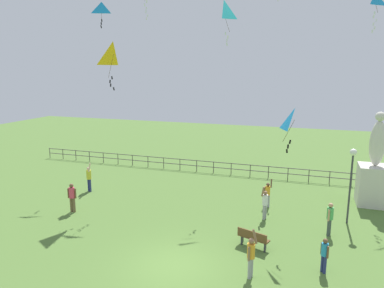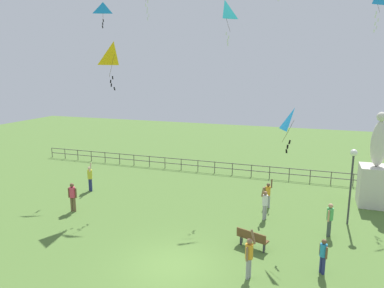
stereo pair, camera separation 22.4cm
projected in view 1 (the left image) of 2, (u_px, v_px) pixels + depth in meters
name	position (u px, v px, depth m)	size (l,w,h in m)	color
ground_plane	(173.00, 266.00, 15.06)	(80.00, 80.00, 0.00)	#517533
statue_monument	(374.00, 176.00, 21.62)	(1.79, 1.79, 5.73)	beige
lamppost	(352.00, 169.00, 18.67)	(0.36, 0.36, 4.11)	#38383D
park_bench	(253.00, 238.00, 16.54)	(1.55, 0.89, 0.85)	brown
person_0	(268.00, 193.00, 21.34)	(0.48, 0.29, 1.79)	#99999E
person_1	(89.00, 177.00, 24.13)	(0.51, 0.42, 2.03)	navy
person_2	(265.00, 203.00, 19.61)	(0.37, 0.48, 1.92)	#99999E
person_4	(330.00, 217.00, 17.66)	(0.32, 0.49, 1.70)	#3F4C47
person_5	(72.00, 196.00, 20.58)	(0.51, 0.32, 1.73)	brown
person_6	(251.00, 255.00, 14.01)	(0.39, 0.51, 1.98)	#99999E
person_7	(324.00, 253.00, 14.39)	(0.31, 0.37, 1.49)	navy
kite_0	(114.00, 55.00, 21.05)	(1.14, 1.27, 2.82)	yellow
kite_2	(102.00, 9.00, 25.86)	(1.10, 0.75, 1.82)	#198CD1
kite_4	(224.00, 14.00, 22.73)	(1.16, 1.26, 2.75)	#19B2B2
kite_5	(294.00, 121.00, 16.71)	(0.89, 0.92, 2.12)	#198CD1
kite_6	(374.00, 1.00, 22.31)	(1.02, 0.95, 2.44)	#198CD1
waterfront_railing	(234.00, 167.00, 28.06)	(36.05, 0.06, 0.95)	#4C4742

